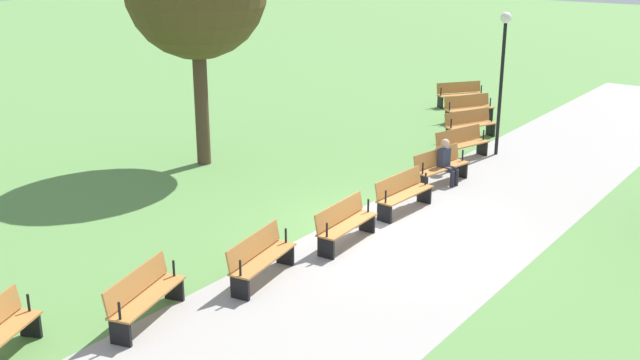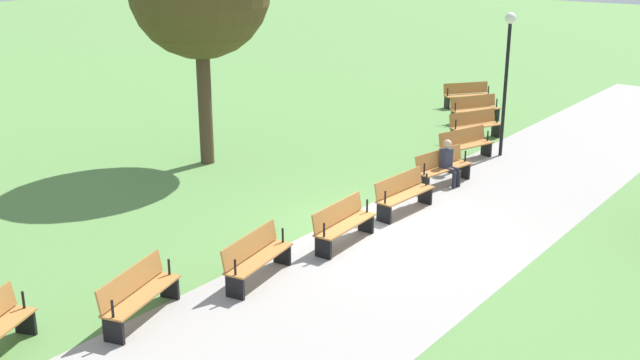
{
  "view_description": "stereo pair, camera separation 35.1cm",
  "coord_description": "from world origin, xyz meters",
  "px_view_note": "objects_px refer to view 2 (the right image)",
  "views": [
    {
      "loc": [
        13.42,
        8.19,
        6.24
      ],
      "look_at": [
        -0.0,
        -1.62,
        0.8
      ],
      "focal_mm": 42.67,
      "sensor_mm": 36.0,
      "label": 1
    },
    {
      "loc": [
        13.21,
        8.48,
        6.24
      ],
      "look_at": [
        -0.0,
        -1.62,
        0.8
      ],
      "focal_mm": 42.67,
      "sensor_mm": 36.0,
      "label": 2
    }
  ],
  "objects_px": {
    "bench_6": "(343,223)",
    "bench_7": "(256,256)",
    "bench_4": "(442,167)",
    "bench_1": "(475,108)",
    "bench_2": "(475,125)",
    "bench_0": "(467,94)",
    "lamp_post": "(508,58)",
    "bench_3": "(465,144)",
    "bench_8": "(138,293)",
    "bench_5": "(403,193)",
    "person_seated": "(449,161)"
  },
  "relations": [
    {
      "from": "bench_7",
      "to": "bench_4",
      "type": "bearing_deg",
      "value": 170.01
    },
    {
      "from": "bench_0",
      "to": "bench_7",
      "type": "bearing_deg",
      "value": 49.87
    },
    {
      "from": "bench_1",
      "to": "bench_2",
      "type": "height_order",
      "value": "same"
    },
    {
      "from": "bench_0",
      "to": "lamp_post",
      "type": "relative_size",
      "value": 0.42
    },
    {
      "from": "bench_1",
      "to": "bench_6",
      "type": "xyz_separation_m",
      "value": [
        11.52,
        2.71,
        0.0
      ]
    },
    {
      "from": "bench_5",
      "to": "bench_7",
      "type": "xyz_separation_m",
      "value": [
        4.78,
        -0.28,
        0.0
      ]
    },
    {
      "from": "bench_0",
      "to": "bench_8",
      "type": "relative_size",
      "value": 0.93
    },
    {
      "from": "bench_5",
      "to": "person_seated",
      "type": "bearing_deg",
      "value": -173.77
    },
    {
      "from": "bench_0",
      "to": "bench_4",
      "type": "relative_size",
      "value": 0.93
    },
    {
      "from": "bench_5",
      "to": "bench_8",
      "type": "distance_m",
      "value": 7.17
    },
    {
      "from": "bench_1",
      "to": "bench_6",
      "type": "distance_m",
      "value": 11.83
    },
    {
      "from": "lamp_post",
      "to": "bench_5",
      "type": "bearing_deg",
      "value": 2.15
    },
    {
      "from": "bench_7",
      "to": "person_seated",
      "type": "relative_size",
      "value": 1.54
    },
    {
      "from": "bench_0",
      "to": "person_seated",
      "type": "xyz_separation_m",
      "value": [
        8.7,
        3.9,
        0.16
      ]
    },
    {
      "from": "bench_2",
      "to": "bench_6",
      "type": "distance_m",
      "value": 9.52
    },
    {
      "from": "bench_8",
      "to": "person_seated",
      "type": "bearing_deg",
      "value": 159.14
    },
    {
      "from": "bench_5",
      "to": "bench_8",
      "type": "xyz_separation_m",
      "value": [
        7.12,
        -0.83,
        0.0
      ]
    },
    {
      "from": "bench_2",
      "to": "bench_7",
      "type": "bearing_deg",
      "value": 29.93
    },
    {
      "from": "bench_5",
      "to": "bench_6",
      "type": "xyz_separation_m",
      "value": [
        2.4,
        -0.0,
        0.0
      ]
    },
    {
      "from": "bench_3",
      "to": "person_seated",
      "type": "bearing_deg",
      "value": 33.72
    },
    {
      "from": "bench_4",
      "to": "person_seated",
      "type": "bearing_deg",
      "value": 116.71
    },
    {
      "from": "lamp_post",
      "to": "bench_3",
      "type": "bearing_deg",
      "value": -28.82
    },
    {
      "from": "bench_4",
      "to": "bench_8",
      "type": "xyz_separation_m",
      "value": [
        9.5,
        -0.55,
        0.0
      ]
    },
    {
      "from": "bench_0",
      "to": "bench_8",
      "type": "xyz_separation_m",
      "value": [
        18.25,
        3.19,
        0.0
      ]
    },
    {
      "from": "bench_8",
      "to": "bench_0",
      "type": "bearing_deg",
      "value": 173.27
    },
    {
      "from": "bench_6",
      "to": "bench_7",
      "type": "relative_size",
      "value": 0.98
    },
    {
      "from": "bench_1",
      "to": "bench_7",
      "type": "xyz_separation_m",
      "value": [
        13.9,
        2.43,
        0.0
      ]
    },
    {
      "from": "bench_8",
      "to": "bench_3",
      "type": "bearing_deg",
      "value": 163.35
    },
    {
      "from": "bench_4",
      "to": "bench_6",
      "type": "xyz_separation_m",
      "value": [
        4.78,
        0.28,
        0.0
      ]
    },
    {
      "from": "bench_4",
      "to": "lamp_post",
      "type": "height_order",
      "value": "lamp_post"
    },
    {
      "from": "bench_2",
      "to": "bench_6",
      "type": "relative_size",
      "value": 1.01
    },
    {
      "from": "bench_1",
      "to": "person_seated",
      "type": "xyz_separation_m",
      "value": [
        6.69,
        2.59,
        0.16
      ]
    },
    {
      "from": "bench_3",
      "to": "lamp_post",
      "type": "distance_m",
      "value": 2.7
    },
    {
      "from": "bench_5",
      "to": "person_seated",
      "type": "xyz_separation_m",
      "value": [
        -2.43,
        -0.12,
        0.16
      ]
    },
    {
      "from": "person_seated",
      "to": "bench_3",
      "type": "bearing_deg",
      "value": -152.94
    },
    {
      "from": "bench_3",
      "to": "bench_5",
      "type": "height_order",
      "value": "same"
    },
    {
      "from": "bench_7",
      "to": "person_seated",
      "type": "bearing_deg",
      "value": 168.79
    },
    {
      "from": "bench_5",
      "to": "bench_6",
      "type": "bearing_deg",
      "value": 3.33
    },
    {
      "from": "bench_3",
      "to": "lamp_post",
      "type": "relative_size",
      "value": 0.45
    },
    {
      "from": "bench_4",
      "to": "bench_7",
      "type": "xyz_separation_m",
      "value": [
        7.17,
        0.0,
        0.0
      ]
    },
    {
      "from": "bench_1",
      "to": "lamp_post",
      "type": "distance_m",
      "value": 4.77
    },
    {
      "from": "bench_6",
      "to": "bench_7",
      "type": "height_order",
      "value": "same"
    },
    {
      "from": "person_seated",
      "to": "lamp_post",
      "type": "height_order",
      "value": "lamp_post"
    },
    {
      "from": "bench_7",
      "to": "person_seated",
      "type": "xyz_separation_m",
      "value": [
        -7.21,
        0.15,
        0.16
      ]
    },
    {
      "from": "bench_4",
      "to": "bench_7",
      "type": "relative_size",
      "value": 1.0
    },
    {
      "from": "bench_3",
      "to": "bench_8",
      "type": "distance_m",
      "value": 11.84
    },
    {
      "from": "bench_6",
      "to": "lamp_post",
      "type": "xyz_separation_m",
      "value": [
        -8.22,
        -0.22,
        2.39
      ]
    },
    {
      "from": "bench_6",
      "to": "bench_3",
      "type": "bearing_deg",
      "value": -176.71
    },
    {
      "from": "bench_1",
      "to": "bench_3",
      "type": "height_order",
      "value": "same"
    },
    {
      "from": "bench_0",
      "to": "bench_8",
      "type": "bearing_deg",
      "value": 46.56
    }
  ]
}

